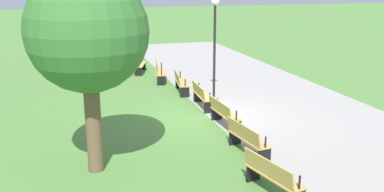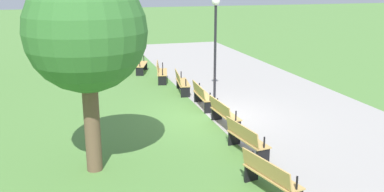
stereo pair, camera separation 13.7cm
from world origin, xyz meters
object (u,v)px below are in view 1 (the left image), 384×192
at_px(bench_4, 202,95).
at_px(bench_5, 224,113).
at_px(bench_6, 247,138).
at_px(trash_bin, 119,53).
at_px(bench_2, 160,72).
at_px(person_seated, 121,54).
at_px(bench_1, 139,64).
at_px(bench_3, 181,82).
at_px(lamp_post, 215,29).
at_px(bench_0, 118,57).
at_px(bench_7, 272,176).
at_px(tree_2, 88,33).

height_order(bench_4, bench_5, same).
distance_m(bench_5, bench_6, 2.28).
relative_size(bench_4, bench_6, 0.98).
distance_m(bench_6, trash_bin, 15.51).
bearing_deg(bench_2, person_seated, -152.95).
relative_size(bench_2, bench_4, 1.03).
height_order(bench_1, bench_3, same).
bearing_deg(bench_3, bench_5, 10.12).
bearing_deg(lamp_post, bench_0, -159.67).
relative_size(bench_4, person_seated, 1.37).
bearing_deg(person_seated, bench_6, 29.34).
xyz_separation_m(bench_0, bench_3, (6.59, 1.78, 0.00)).
height_order(bench_3, person_seated, person_seated).
distance_m(bench_4, bench_5, 2.28).
relative_size(bench_1, person_seated, 1.41).
height_order(bench_7, tree_2, tree_2).
xyz_separation_m(bench_0, tree_2, (13.25, -2.25, 2.98)).
xyz_separation_m(bench_3, bench_4, (2.27, 0.20, 0.00)).
xyz_separation_m(bench_5, person_seated, (-11.32, -1.76, 0.17)).
bearing_deg(bench_3, trash_bin, -162.84).
bearing_deg(trash_bin, person_seated, -3.37).
relative_size(bench_2, bench_6, 1.01).
bearing_deg(bench_6, bench_5, 167.36).
relative_size(bench_1, bench_4, 1.03).
distance_m(bench_1, tree_2, 11.89).
relative_size(bench_1, trash_bin, 2.17).
bearing_deg(bench_5, bench_1, -174.97).
height_order(bench_2, person_seated, person_seated).
bearing_deg(bench_7, bench_5, 159.77).
distance_m(bench_5, tree_2, 5.58).
distance_m(bench_2, bench_5, 6.83).
xyz_separation_m(bench_4, lamp_post, (-1.13, 0.88, 2.31)).
distance_m(bench_0, bench_4, 9.09).
relative_size(bench_7, tree_2, 0.34).
bearing_deg(bench_1, bench_3, 30.35).
relative_size(bench_0, bench_2, 1.00).
distance_m(bench_0, bench_5, 11.33).
relative_size(lamp_post, trash_bin, 5.14).
bearing_deg(trash_bin, bench_6, 5.36).
height_order(bench_2, trash_bin, bench_2).
bearing_deg(person_seated, tree_2, 12.36).
bearing_deg(bench_6, bench_0, 179.96).
relative_size(bench_3, person_seated, 1.39).
distance_m(bench_1, bench_6, 11.33).
relative_size(bench_6, bench_7, 0.99).
bearing_deg(bench_6, bench_4, 169.88).
distance_m(person_seated, trash_bin, 1.86).
bearing_deg(bench_1, trash_bin, -156.02).
bearing_deg(bench_0, person_seated, 149.98).
xyz_separation_m(bench_2, bench_4, (4.52, 0.60, 0.00)).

